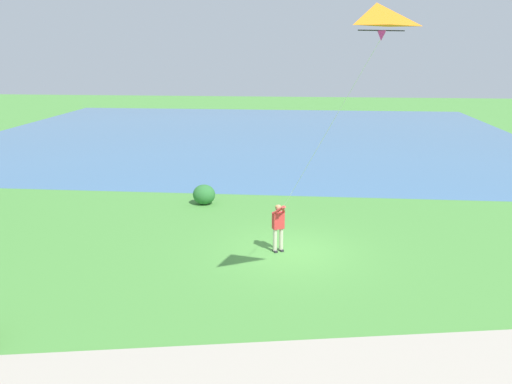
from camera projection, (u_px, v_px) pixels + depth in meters
name	position (u px, v px, depth m)	size (l,w,h in m)	color
ground_plane	(290.00, 252.00, 18.03)	(120.00, 120.00, 0.00)	#4C8E3D
lake_water	(251.00, 135.00, 42.43)	(36.00, 44.00, 0.01)	teal
walkway_path	(190.00, 376.00, 11.16)	(2.40, 32.00, 0.02)	#ADA393
person_kite_flyer	(278.00, 224.00, 17.77)	(0.63, 0.51, 1.83)	#232328
flying_kite	(375.00, 25.00, 11.40)	(4.83, 2.88, 6.13)	orange
lakeside_shrub	(204.00, 195.00, 23.40)	(0.92, 1.03, 0.93)	#2D7033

